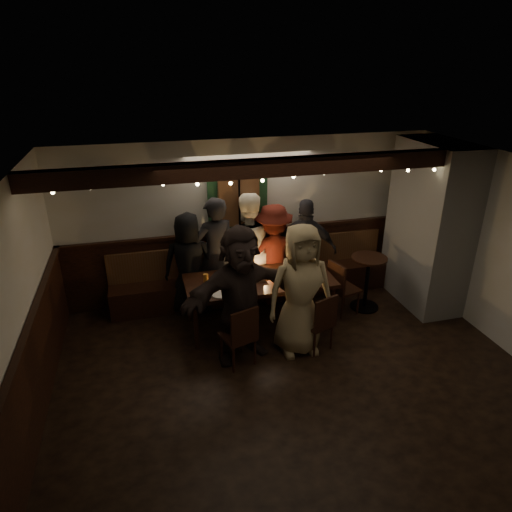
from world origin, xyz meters
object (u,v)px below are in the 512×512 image
object	(u,v)px
high_top	(367,276)
person_c	(247,249)
person_e	(305,250)
dining_table	(259,283)
person_a	(189,264)
chair_near_right	(321,320)
person_b	(215,255)
chair_end	(341,285)
person_d	(273,255)
person_g	(300,290)
person_f	(241,294)
chair_near_left	(241,333)

from	to	relation	value
high_top	person_c	size ratio (longest dim) A/B	0.48
person_c	person_e	xyz separation A→B (m)	(0.95, -0.11, -0.07)
dining_table	person_a	xyz separation A→B (m)	(-0.93, 0.67, 0.11)
person_c	person_e	world-z (taller)	person_c
person_a	person_c	size ratio (longest dim) A/B	0.88
high_top	person_a	size ratio (longest dim) A/B	0.54
chair_near_right	person_c	world-z (taller)	person_c
person_b	person_c	xyz separation A→B (m)	(0.52, 0.09, 0.00)
person_c	person_b	bearing A→B (deg)	1.54
chair_near_right	person_a	size ratio (longest dim) A/B	0.53
chair_near_right	person_e	size ratio (longest dim) A/B	0.50
chair_end	high_top	xyz separation A→B (m)	(0.48, 0.07, 0.06)
person_a	person_d	bearing A→B (deg)	-170.61
person_d	person_e	world-z (taller)	person_e
person_e	person_b	bearing A→B (deg)	18.80
person_a	person_g	bearing A→B (deg)	142.98
chair_near_right	person_d	size ratio (longest dim) A/B	0.51
person_d	person_b	bearing A→B (deg)	-2.20
dining_table	chair_near_right	bearing A→B (deg)	-52.80
dining_table	person_f	bearing A→B (deg)	-122.52
high_top	person_b	size ratio (longest dim) A/B	0.48
chair_near_right	person_f	distance (m)	1.16
person_e	person_g	bearing A→B (deg)	86.54
person_f	person_g	world-z (taller)	person_f
dining_table	chair_near_left	size ratio (longest dim) A/B	2.46
person_e	person_d	bearing A→B (deg)	19.99
dining_table	chair_end	bearing A→B (deg)	0.24
dining_table	person_c	world-z (taller)	person_c
person_e	person_f	xyz separation A→B (m)	(-1.38, -1.33, 0.08)
chair_end	person_f	distance (m)	1.90
dining_table	chair_near_left	world-z (taller)	dining_table
person_a	person_g	distance (m)	1.91
chair_near_left	person_b	bearing A→B (deg)	91.61
person_a	person_f	size ratio (longest dim) A/B	0.87
high_top	person_a	bearing A→B (deg)	167.61
chair_near_left	chair_near_right	world-z (taller)	chair_near_left
chair_near_right	chair_end	xyz separation A→B (m)	(0.67, 0.84, 0.02)
person_a	person_d	distance (m)	1.33
chair_near_right	person_g	world-z (taller)	person_g
person_d	person_g	world-z (taller)	person_g
person_a	person_d	world-z (taller)	person_d
high_top	chair_near_right	bearing A→B (deg)	-141.73
chair_near_left	person_f	bearing A→B (deg)	76.77
person_f	person_b	bearing A→B (deg)	80.62
dining_table	person_f	size ratio (longest dim) A/B	1.15
person_f	chair_near_right	bearing A→B (deg)	-22.12
person_c	person_f	bearing A→B (deg)	64.96
chair_near_right	person_a	world-z (taller)	person_a
person_b	person_g	xyz separation A→B (m)	(0.89, -1.40, -0.01)
person_b	person_g	distance (m)	1.66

